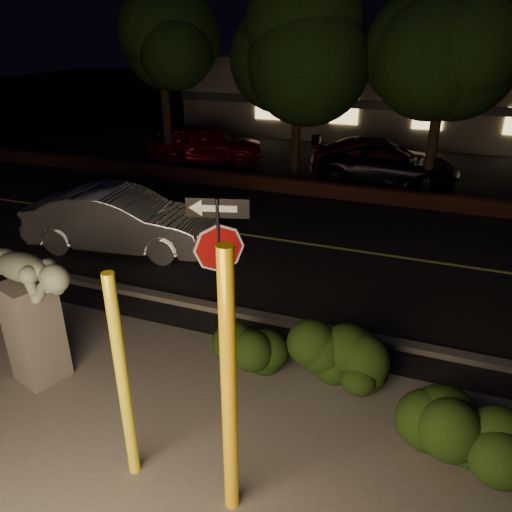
% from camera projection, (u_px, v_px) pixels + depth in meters
% --- Properties ---
extents(ground, '(90.00, 90.00, 0.00)m').
position_uv_depth(ground, '(340.00, 211.00, 16.34)').
color(ground, black).
rests_on(ground, ground).
extents(patio, '(14.00, 6.00, 0.02)m').
position_uv_depth(patio, '(177.00, 461.00, 7.00)').
color(patio, '#4C4944').
rests_on(patio, ground).
extents(road, '(80.00, 8.00, 0.01)m').
position_uv_depth(road, '(317.00, 246.00, 13.79)').
color(road, black).
rests_on(road, ground).
extents(lane_marking, '(80.00, 0.12, 0.00)m').
position_uv_depth(lane_marking, '(317.00, 245.00, 13.79)').
color(lane_marking, '#C5C24F').
rests_on(lane_marking, road).
extents(curb, '(80.00, 0.25, 0.12)m').
position_uv_depth(curb, '(269.00, 318.00, 10.29)').
color(curb, '#4C4944').
rests_on(curb, ground).
extents(brick_wall, '(40.00, 0.35, 0.50)m').
position_uv_depth(brick_wall, '(348.00, 192.00, 17.33)').
color(brick_wall, '#4C2718').
rests_on(brick_wall, ground).
extents(parking_lot, '(40.00, 12.00, 0.01)m').
position_uv_depth(parking_lot, '(372.00, 161.00, 22.27)').
color(parking_lot, black).
rests_on(parking_lot, ground).
extents(building, '(22.00, 10.20, 4.00)m').
position_uv_depth(building, '(397.00, 93.00, 28.20)').
color(building, slate).
rests_on(building, ground).
extents(tree_far_a, '(4.60, 4.60, 7.43)m').
position_uv_depth(tree_far_a, '(160.00, 30.00, 19.16)').
color(tree_far_a, black).
rests_on(tree_far_a, ground).
extents(tree_far_b, '(5.20, 5.20, 8.41)m').
position_uv_depth(tree_far_b, '(300.00, 8.00, 17.28)').
color(tree_far_b, black).
rests_on(tree_far_b, ground).
extents(tree_far_c, '(4.80, 4.80, 7.84)m').
position_uv_depth(tree_far_c, '(451.00, 21.00, 15.52)').
color(tree_far_c, black).
rests_on(tree_far_c, ground).
extents(yellow_pole_left, '(0.15, 0.15, 3.06)m').
position_uv_depth(yellow_pole_left, '(123.00, 382.00, 6.22)').
color(yellow_pole_left, yellow).
rests_on(yellow_pole_left, ground).
extents(yellow_pole_right, '(0.18, 0.18, 3.63)m').
position_uv_depth(yellow_pole_right, '(229.00, 393.00, 5.61)').
color(yellow_pole_right, yellow).
rests_on(yellow_pole_right, ground).
extents(signpost, '(1.01, 0.30, 3.05)m').
position_uv_depth(signpost, '(219.00, 249.00, 8.31)').
color(signpost, black).
rests_on(signpost, ground).
extents(sculpture, '(2.28, 1.22, 2.46)m').
position_uv_depth(sculpture, '(29.00, 302.00, 8.03)').
color(sculpture, '#4C4944').
rests_on(sculpture, ground).
extents(hedge_center, '(1.84, 1.03, 0.91)m').
position_uv_depth(hedge_center, '(243.00, 348.00, 8.68)').
color(hedge_center, black).
rests_on(hedge_center, ground).
extents(hedge_right, '(1.96, 1.42, 1.15)m').
position_uv_depth(hedge_right, '(342.00, 355.00, 8.30)').
color(hedge_right, black).
rests_on(hedge_right, ground).
extents(hedge_far_right, '(1.75, 1.36, 1.07)m').
position_uv_depth(hedge_far_right, '(468.00, 436.00, 6.72)').
color(hedge_far_right, black).
rests_on(hedge_far_right, ground).
extents(silver_sedan, '(5.19, 2.48, 1.64)m').
position_uv_depth(silver_sedan, '(121.00, 220.00, 13.31)').
color(silver_sedan, '#B9B8BD').
rests_on(silver_sedan, ground).
extents(parked_car_red, '(5.37, 3.33, 1.71)m').
position_uv_depth(parked_car_red, '(205.00, 144.00, 21.60)').
color(parked_car_red, maroon).
rests_on(parked_car_red, ground).
extents(parked_car_darkred, '(5.66, 3.26, 1.54)m').
position_uv_depth(parked_car_darkred, '(379.00, 159.00, 19.49)').
color(parked_car_darkred, '#400C0E').
rests_on(parked_car_darkred, ground).
extents(parked_car_dark, '(5.22, 2.44, 1.45)m').
position_uv_depth(parked_car_dark, '(389.00, 165.00, 18.87)').
color(parked_car_dark, black).
rests_on(parked_car_dark, ground).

